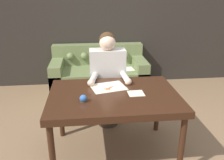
{
  "coord_description": "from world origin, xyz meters",
  "views": [
    {
      "loc": [
        -0.39,
        -2.25,
        1.76
      ],
      "look_at": [
        -0.14,
        0.12,
        0.84
      ],
      "focal_mm": 38.0,
      "sensor_mm": 36.0,
      "label": 1
    }
  ],
  "objects_px": {
    "dining_table": "(114,100)",
    "couch": "(99,75)",
    "pin_cushion": "(83,99)",
    "person": "(108,80)",
    "scissors": "(110,88)"
  },
  "relations": [
    {
      "from": "person",
      "to": "scissors",
      "type": "height_order",
      "value": "person"
    },
    {
      "from": "person",
      "to": "scissors",
      "type": "xyz_separation_m",
      "value": [
        -0.02,
        -0.48,
        0.09
      ]
    },
    {
      "from": "dining_table",
      "to": "couch",
      "type": "bearing_deg",
      "value": 92.04
    },
    {
      "from": "scissors",
      "to": "dining_table",
      "type": "bearing_deg",
      "value": -80.94
    },
    {
      "from": "dining_table",
      "to": "couch",
      "type": "relative_size",
      "value": 0.82
    },
    {
      "from": "scissors",
      "to": "pin_cushion",
      "type": "bearing_deg",
      "value": -133.57
    },
    {
      "from": "scissors",
      "to": "pin_cushion",
      "type": "relative_size",
      "value": 2.75
    },
    {
      "from": "dining_table",
      "to": "pin_cushion",
      "type": "distance_m",
      "value": 0.37
    },
    {
      "from": "couch",
      "to": "scissors",
      "type": "relative_size",
      "value": 8.4
    },
    {
      "from": "pin_cushion",
      "to": "scissors",
      "type": "bearing_deg",
      "value": 46.43
    },
    {
      "from": "couch",
      "to": "scissors",
      "type": "distance_m",
      "value": 1.72
    },
    {
      "from": "dining_table",
      "to": "couch",
      "type": "xyz_separation_m",
      "value": [
        -0.06,
        1.81,
        -0.37
      ]
    },
    {
      "from": "pin_cushion",
      "to": "person",
      "type": "bearing_deg",
      "value": 68.62
    },
    {
      "from": "person",
      "to": "scissors",
      "type": "bearing_deg",
      "value": -91.81
    },
    {
      "from": "couch",
      "to": "scissors",
      "type": "height_order",
      "value": "couch"
    }
  ]
}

